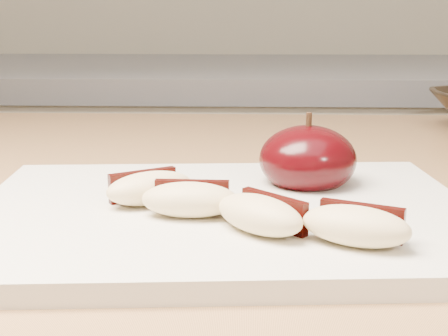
{
  "coord_description": "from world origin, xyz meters",
  "views": [
    {
      "loc": [
        0.03,
        -0.03,
        1.03
      ],
      "look_at": [
        0.01,
        0.35,
        0.94
      ],
      "focal_mm": 50.0,
      "sensor_mm": 36.0,
      "label": 1
    }
  ],
  "objects": [
    {
      "name": "back_cabinet",
      "position": [
        0.0,
        1.2,
        0.47
      ],
      "size": [
        2.4,
        0.62,
        0.94
      ],
      "color": "silver",
      "rests_on": "ground"
    },
    {
      "name": "cutting_board",
      "position": [
        0.01,
        0.35,
        0.91
      ],
      "size": [
        0.34,
        0.26,
        0.01
      ],
      "primitive_type": "cube",
      "rotation": [
        0.0,
        0.0,
        0.07
      ],
      "color": "silver",
      "rests_on": "island_counter"
    },
    {
      "name": "apple_half",
      "position": [
        0.07,
        0.41,
        0.93
      ],
      "size": [
        0.09,
        0.09,
        0.06
      ],
      "rotation": [
        0.0,
        0.0,
        -0.35
      ],
      "color": "black",
      "rests_on": "cutting_board"
    },
    {
      "name": "apple_wedge_a",
      "position": [
        -0.04,
        0.36,
        0.92
      ],
      "size": [
        0.07,
        0.06,
        0.02
      ],
      "rotation": [
        0.0,
        0.0,
        0.56
      ],
      "color": "beige",
      "rests_on": "cutting_board"
    },
    {
      "name": "apple_wedge_b",
      "position": [
        -0.01,
        0.33,
        0.92
      ],
      "size": [
        0.06,
        0.03,
        0.02
      ],
      "rotation": [
        0.0,
        0.0,
        -0.04
      ],
      "color": "beige",
      "rests_on": "cutting_board"
    },
    {
      "name": "apple_wedge_c",
      "position": [
        0.04,
        0.3,
        0.92
      ],
      "size": [
        0.06,
        0.06,
        0.02
      ],
      "rotation": [
        0.0,
        0.0,
        -0.77
      ],
      "color": "beige",
      "rests_on": "cutting_board"
    },
    {
      "name": "apple_wedge_d",
      "position": [
        0.09,
        0.29,
        0.92
      ],
      "size": [
        0.07,
        0.05,
        0.02
      ],
      "rotation": [
        0.0,
        0.0,
        -0.43
      ],
      "color": "beige",
      "rests_on": "cutting_board"
    }
  ]
}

